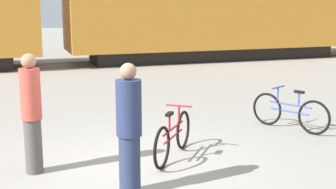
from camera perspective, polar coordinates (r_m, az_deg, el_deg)
name	(u,v)px	position (r m, az deg, el deg)	size (l,w,h in m)	color
ground_plane	(131,169)	(7.40, -4.47, -9.08)	(80.00, 80.00, 0.00)	gray
rail_near	(57,68)	(18.75, -13.43, 3.16)	(67.01, 0.07, 0.01)	#4C4238
rail_far	(53,63)	(20.16, -13.82, 3.70)	(67.01, 0.07, 0.01)	#4C4238
bicycle_maroon	(173,137)	(7.78, 0.64, -5.20)	(1.13, 1.43, 0.85)	black
bicycle_blue	(290,112)	(9.79, 14.61, -2.08)	(0.84, 1.59, 0.85)	black
person_in_red	(32,113)	(7.27, -16.30, -2.19)	(0.31, 0.31, 1.83)	#514C47
person_in_navy	(129,129)	(6.24, -4.76, -4.26)	(0.34, 0.34, 1.79)	#283351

